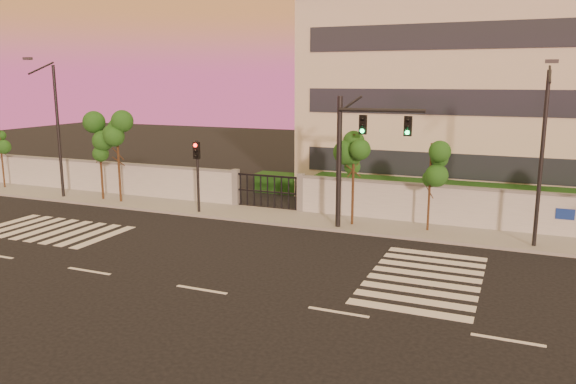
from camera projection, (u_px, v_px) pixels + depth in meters
name	position (u px, v px, depth m)	size (l,w,h in m)	color
ground	(202.00, 290.00, 19.60)	(120.00, 120.00, 0.00)	black
sidewalk	(308.00, 220.00, 29.08)	(60.00, 3.00, 0.15)	gray
perimeter_wall	(320.00, 196.00, 30.20)	(60.00, 0.36, 2.20)	#AAACB1
hedge_row	(353.00, 193.00, 32.32)	(41.00, 4.25, 1.80)	black
institutional_building	(510.00, 97.00, 34.85)	(24.40, 12.40, 12.25)	beige
road_markings	(216.00, 254.00, 23.59)	(57.00, 7.62, 0.02)	silver
street_tree_a	(0.00, 140.00, 36.87)	(1.32, 1.05, 4.50)	#382314
street_tree_b	(100.00, 138.00, 33.09)	(1.62, 1.29, 5.18)	#382314
street_tree_c	(118.00, 139.00, 32.41)	(1.63, 1.30, 5.20)	#382314
street_tree_d	(354.00, 159.00, 27.26)	(1.55, 1.24, 4.63)	#382314
street_tree_e	(431.00, 168.00, 26.22)	(1.31, 1.05, 4.31)	#382314
traffic_signal_main	(356.00, 147.00, 26.38)	(4.08, 0.49, 6.46)	black
traffic_signal_secondary	(197.00, 168.00, 30.04)	(0.32, 0.32, 4.05)	black
streetlight_west	(56.00, 125.00, 33.51)	(0.50, 2.03, 8.43)	black
streetlight_east	(542.00, 151.00, 23.33)	(0.48, 1.92, 7.96)	black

